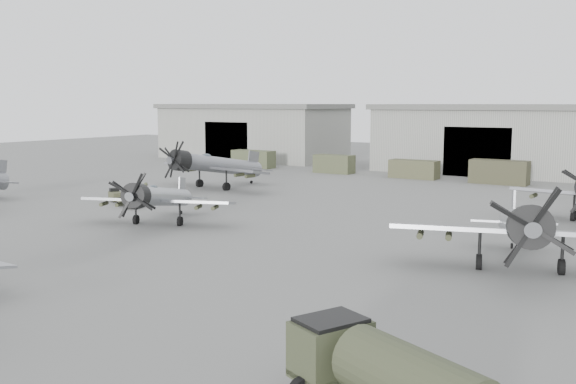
{
  "coord_description": "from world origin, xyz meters",
  "views": [
    {
      "loc": [
        22.46,
        -21.54,
        8.85
      ],
      "look_at": [
        -2.24,
        16.84,
        2.5
      ],
      "focal_mm": 40.0,
      "sensor_mm": 36.0,
      "label": 1
    }
  ],
  "objects_px": {
    "aircraft_mid_1": "(157,197)",
    "ground_crew": "(147,192)",
    "tug_trailer": "(121,198)",
    "aircraft_mid_2": "(522,226)",
    "fuel_tanker": "(387,377)",
    "aircraft_far_0": "(211,165)"
  },
  "relations": [
    {
      "from": "aircraft_mid_1",
      "to": "fuel_tanker",
      "type": "bearing_deg",
      "value": -55.92
    },
    {
      "from": "aircraft_mid_2",
      "to": "tug_trailer",
      "type": "distance_m",
      "value": 35.84
    },
    {
      "from": "aircraft_mid_1",
      "to": "tug_trailer",
      "type": "xyz_separation_m",
      "value": [
        -10.0,
        5.75,
        -1.61
      ]
    },
    {
      "from": "aircraft_mid_2",
      "to": "tug_trailer",
      "type": "relative_size",
      "value": 2.31
    },
    {
      "from": "aircraft_mid_1",
      "to": "aircraft_far_0",
      "type": "height_order",
      "value": "aircraft_far_0"
    },
    {
      "from": "fuel_tanker",
      "to": "ground_crew",
      "type": "height_order",
      "value": "fuel_tanker"
    },
    {
      "from": "aircraft_mid_2",
      "to": "ground_crew",
      "type": "distance_m",
      "value": 34.69
    },
    {
      "from": "tug_trailer",
      "to": "fuel_tanker",
      "type": "bearing_deg",
      "value": -8.59
    },
    {
      "from": "fuel_tanker",
      "to": "ground_crew",
      "type": "relative_size",
      "value": 3.97
    },
    {
      "from": "fuel_tanker",
      "to": "tug_trailer",
      "type": "xyz_separation_m",
      "value": [
        -36.29,
        24.01,
        -1.05
      ]
    },
    {
      "from": "aircraft_mid_1",
      "to": "tug_trailer",
      "type": "bearing_deg",
      "value": 128.95
    },
    {
      "from": "aircraft_mid_2",
      "to": "ground_crew",
      "type": "xyz_separation_m",
      "value": [
        -33.98,
        6.77,
        -1.59
      ]
    },
    {
      "from": "tug_trailer",
      "to": "ground_crew",
      "type": "distance_m",
      "value": 2.3
    },
    {
      "from": "fuel_tanker",
      "to": "tug_trailer",
      "type": "distance_m",
      "value": 43.53
    },
    {
      "from": "aircraft_mid_1",
      "to": "aircraft_far_0",
      "type": "xyz_separation_m",
      "value": [
        -9.48,
        17.72,
        0.45
      ]
    },
    {
      "from": "aircraft_mid_2",
      "to": "fuel_tanker",
      "type": "distance_m",
      "value": 19.02
    },
    {
      "from": "aircraft_far_0",
      "to": "tug_trailer",
      "type": "distance_m",
      "value": 12.16
    },
    {
      "from": "aircraft_mid_1",
      "to": "ground_crew",
      "type": "distance_m",
      "value": 11.44
    },
    {
      "from": "aircraft_mid_2",
      "to": "ground_crew",
      "type": "bearing_deg",
      "value": 151.22
    },
    {
      "from": "aircraft_far_0",
      "to": "tug_trailer",
      "type": "height_order",
      "value": "aircraft_far_0"
    },
    {
      "from": "aircraft_mid_2",
      "to": "ground_crew",
      "type": "height_order",
      "value": "aircraft_mid_2"
    },
    {
      "from": "fuel_tanker",
      "to": "aircraft_mid_1",
      "type": "bearing_deg",
      "value": 169.06
    }
  ]
}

